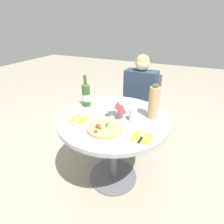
% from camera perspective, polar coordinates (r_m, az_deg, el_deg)
% --- Properties ---
extents(ground_plane, '(12.00, 12.00, 0.00)m').
position_cam_1_polar(ground_plane, '(2.05, 0.40, -20.26)').
color(ground_plane, '#9E937F').
rests_on(ground_plane, ground).
extents(dining_table, '(1.00, 1.00, 0.75)m').
position_cam_1_polar(dining_table, '(1.65, 0.46, -6.02)').
color(dining_table, slate).
rests_on(dining_table, ground_plane).
extents(chair_behind_diner, '(0.43, 0.43, 0.92)m').
position_cam_1_polar(chair_behind_diner, '(2.41, 9.16, 0.89)').
color(chair_behind_diner, slate).
rests_on(chair_behind_diner, ground_plane).
extents(seated_diner, '(0.39, 0.40, 1.19)m').
position_cam_1_polar(seated_diner, '(2.25, 8.25, 0.85)').
color(seated_diner, '#28384C').
rests_on(seated_diner, ground_plane).
extents(pizza_large, '(0.29, 0.29, 0.05)m').
position_cam_1_polar(pizza_large, '(1.40, -2.31, -5.17)').
color(pizza_large, tan).
rests_on(pizza_large, dining_table).
extents(wine_bottle, '(0.08, 0.08, 0.32)m').
position_cam_1_polar(wine_bottle, '(1.77, -8.45, 5.64)').
color(wine_bottle, '#2D5623').
rests_on(wine_bottle, dining_table).
extents(tall_carafe, '(0.09, 0.09, 0.31)m').
position_cam_1_polar(tall_carafe, '(1.55, 13.45, 3.01)').
color(tall_carafe, tan).
rests_on(tall_carafe, dining_table).
extents(sugar_shaker, '(0.07, 0.07, 0.10)m').
position_cam_1_polar(sugar_shaker, '(1.52, 6.86, -1.00)').
color(sugar_shaker, silver).
rests_on(sugar_shaker, dining_table).
extents(wine_glass_back_right, '(0.07, 0.07, 0.15)m').
position_cam_1_polar(wine_glass_back_right, '(1.56, 4.11, 2.15)').
color(wine_glass_back_right, silver).
rests_on(wine_glass_back_right, dining_table).
extents(wine_glass_front_left, '(0.07, 0.07, 0.16)m').
position_cam_1_polar(wine_glass_front_left, '(1.53, -0.28, 2.19)').
color(wine_glass_front_left, silver).
rests_on(wine_glass_front_left, dining_table).
extents(wine_glass_back_left, '(0.08, 0.08, 0.15)m').
position_cam_1_polar(wine_glass_back_left, '(1.59, 0.76, 2.81)').
color(wine_glass_back_left, silver).
rests_on(wine_glass_back_left, dining_table).
extents(wine_glass_center, '(0.08, 0.08, 0.15)m').
position_cam_1_polar(wine_glass_center, '(1.54, 1.94, 2.29)').
color(wine_glass_center, silver).
rests_on(wine_glass_center, dining_table).
extents(wine_glass_front_right, '(0.08, 0.08, 0.15)m').
position_cam_1_polar(wine_glass_front_right, '(1.50, 3.19, 1.21)').
color(wine_glass_front_right, silver).
rests_on(wine_glass_front_right, dining_table).
extents(place_setting_left, '(0.16, 0.19, 0.01)m').
position_cam_1_polar(place_setting_left, '(1.56, -10.90, -2.38)').
color(place_setting_left, yellow).
rests_on(place_setting_left, dining_table).
extents(place_setting_right, '(0.16, 0.19, 0.01)m').
position_cam_1_polar(place_setting_right, '(1.33, 9.69, -8.15)').
color(place_setting_right, yellow).
rests_on(place_setting_right, dining_table).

